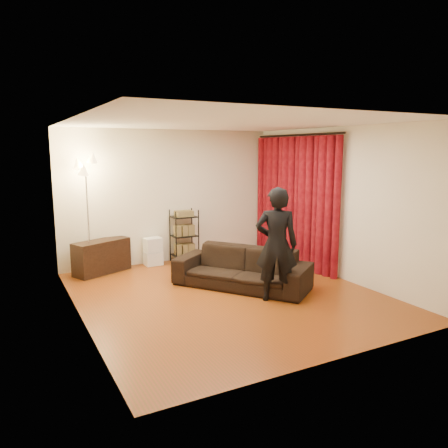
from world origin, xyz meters
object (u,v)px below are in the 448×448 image
person (276,245)px  media_cabinet (102,257)px  wire_shelf (184,236)px  storage_boxes (153,251)px  sofa (242,268)px  floor_lamp (88,218)px

person → media_cabinet: 3.50m
person → wire_shelf: person is taller
person → storage_boxes: 3.10m
wire_shelf → sofa: bearing=-105.8°
storage_boxes → floor_lamp: bearing=-170.7°
sofa → media_cabinet: sofa is taller
person → storage_boxes: person is taller
storage_boxes → wire_shelf: (0.66, -0.03, 0.26)m
storage_boxes → floor_lamp: size_ratio=0.26×
storage_boxes → floor_lamp: floor_lamp is taller
media_cabinet → storage_boxes: media_cabinet is taller
storage_boxes → wire_shelf: wire_shelf is taller
sofa → floor_lamp: bearing=-167.8°
media_cabinet → wire_shelf: wire_shelf is taller
storage_boxes → person: bearing=-70.9°
wire_shelf → floor_lamp: bearing=163.6°
media_cabinet → floor_lamp: bearing=-176.8°
media_cabinet → wire_shelf: size_ratio=0.98×
person → wire_shelf: bearing=-50.2°
sofa → person: 0.99m
person → floor_lamp: size_ratio=0.81×
wire_shelf → storage_boxes: bearing=155.5°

